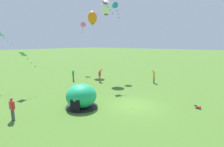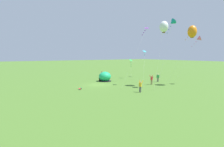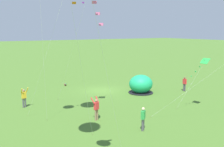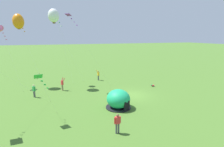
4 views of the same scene
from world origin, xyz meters
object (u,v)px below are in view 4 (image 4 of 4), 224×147
(person_near_tent, at_px, (62,84))
(kite_orange, at_px, (18,21))
(person_flying_kite, at_px, (98,75))
(popup_tent, at_px, (118,99))
(kite_purple, at_px, (71,19))
(kite_green, at_px, (40,79))
(person_with_toddler, at_px, (34,90))
(kite_teal, at_px, (55,14))
(kite_white, at_px, (54,16))
(toddler_crawling, at_px, (153,85))
(kite_pink, at_px, (1,29))
(person_far_back, at_px, (117,123))

(person_near_tent, distance_m, kite_orange, 11.44)
(person_flying_kite, height_order, kite_orange, kite_orange)
(popup_tent, distance_m, kite_purple, 12.97)
(popup_tent, height_order, kite_green, kite_green)
(kite_green, xyz_separation_m, kite_purple, (9.07, -4.08, 6.05))
(person_near_tent, height_order, kite_green, kite_green)
(person_with_toddler, height_order, kite_orange, kite_orange)
(person_near_tent, distance_m, kite_teal, 10.99)
(kite_green, bearing_deg, kite_white, -9.45)
(person_flying_kite, xyz_separation_m, kite_orange, (0.48, 12.04, 8.98))
(person_with_toddler, xyz_separation_m, kite_purple, (1.50, -5.36, 9.22))
(popup_tent, relative_size, toddler_crawling, 5.07)
(toddler_crawling, relative_size, kite_green, 0.12)
(kite_teal, distance_m, kite_purple, 4.95)
(toddler_crawling, height_order, person_flying_kite, person_flying_kite)
(popup_tent, bearing_deg, kite_green, 95.04)
(toddler_crawling, distance_m, kite_purple, 15.78)
(kite_orange, xyz_separation_m, kite_green, (-13.86, -3.06, -5.85))
(kite_white, bearing_deg, kite_teal, -9.25)
(kite_pink, relative_size, kite_purple, 0.86)
(person_far_back, xyz_separation_m, person_near_tent, (13.52, 3.34, 0.03))
(kite_teal, bearing_deg, popup_tent, -156.71)
(popup_tent, xyz_separation_m, kite_pink, (13.07, 13.16, 7.81))
(toddler_crawling, distance_m, kite_orange, 22.66)
(toddler_crawling, xyz_separation_m, kite_purple, (2.51, 11.94, 10.00))
(kite_white, bearing_deg, kite_orange, 64.74)
(person_near_tent, relative_size, kite_green, 0.40)
(popup_tent, xyz_separation_m, toddler_crawling, (5.86, -8.23, -0.82))
(popup_tent, bearing_deg, kite_orange, 39.47)
(person_flying_kite, distance_m, kite_white, 12.19)
(kite_orange, relative_size, kite_white, 0.95)
(person_near_tent, xyz_separation_m, kite_green, (-9.35, 2.42, 3.13))
(person_with_toddler, bearing_deg, kite_teal, -30.49)
(person_flying_kite, relative_size, kite_green, 0.40)
(kite_pink, bearing_deg, kite_green, -158.69)
(kite_teal, distance_m, kite_white, 2.11)
(kite_pink, bearing_deg, person_far_back, -148.19)
(kite_green, bearing_deg, person_flying_kite, -33.88)
(person_near_tent, distance_m, kite_green, 10.15)
(toddler_crawling, xyz_separation_m, person_far_back, (-10.72, 10.27, 0.79))
(toddler_crawling, bearing_deg, kite_purple, 78.12)
(person_with_toddler, bearing_deg, toddler_crawling, -93.35)
(kite_teal, height_order, kite_white, kite_teal)
(popup_tent, distance_m, kite_orange, 19.29)
(person_flying_kite, bearing_deg, kite_pink, 88.52)
(popup_tent, xyz_separation_m, person_far_back, (-4.86, 2.04, -0.03))
(person_flying_kite, distance_m, person_far_back, 17.85)
(person_with_toddler, height_order, kite_green, kite_green)
(popup_tent, xyz_separation_m, kite_green, (-0.69, 7.79, 3.13))
(toddler_crawling, height_order, kite_purple, kite_purple)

